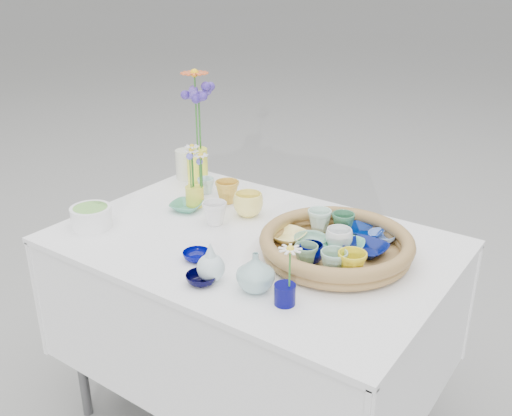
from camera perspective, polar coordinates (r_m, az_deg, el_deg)
The scene contains 32 objects.
wicker_tray at distance 1.77m, azimuth 8.03°, elevation -3.73°, with size 0.47×0.47×0.08m, color olive, non-canonical shape.
tray_ceramic_0 at distance 1.89m, azimuth 10.91°, elevation -2.33°, with size 0.11×0.11×0.03m, color navy.
tray_ceramic_1 at distance 1.77m, azimuth 10.94°, elevation -4.07°, with size 0.13×0.13×0.03m, color #020C4F.
tray_ceramic_2 at distance 1.63m, azimuth 9.56°, elevation -5.62°, with size 0.08×0.08×0.08m, color yellow.
tray_ceramic_3 at distance 1.78m, azimuth 8.73°, elevation -3.82°, with size 0.13×0.13×0.03m, color #52A97E.
tray_ceramic_4 at distance 1.67m, azimuth 5.02°, elevation -4.75°, with size 0.07×0.07×0.07m, color slate.
tray_ceramic_5 at distance 1.79m, azimuth 5.47°, elevation -3.40°, with size 0.11×0.11×0.03m, color #89BDA5.
tray_ceramic_6 at distance 1.89m, azimuth 6.36°, elevation -1.26°, with size 0.08×0.08×0.07m, color silver.
tray_ceramic_7 at distance 1.78m, azimuth 8.29°, elevation -3.07°, with size 0.08×0.08×0.07m, color white.
tray_ceramic_8 at distance 1.86m, azimuth 12.47°, elevation -2.87°, with size 0.09×0.09×0.03m, color #77A1F0.
tray_ceramic_9 at distance 1.69m, azimuth 5.52°, elevation -4.53°, with size 0.08×0.08×0.06m, color #000241.
tray_ceramic_10 at distance 1.83m, azimuth 3.07°, elevation -2.81°, with size 0.12×0.12×0.03m, color #FCED85.
tray_ceramic_11 at distance 1.63m, azimuth 7.78°, elevation -5.45°, with size 0.08×0.08×0.07m, color #8AB5A5.
tray_ceramic_12 at distance 1.88m, azimuth 8.70°, elevation -1.53°, with size 0.08×0.08×0.07m, color #35704D.
loose_ceramic_0 at distance 2.15m, azimuth -2.89°, elevation 1.63°, with size 0.09×0.09×0.08m, color gold.
loose_ceramic_1 at distance 2.03m, azimuth -0.79°, elevation 0.36°, with size 0.11×0.11×0.08m, color #FFEB70.
loose_ceramic_2 at distance 2.11m, azimuth -6.95°, elevation 0.17°, with size 0.12×0.12×0.03m, color #479878.
loose_ceramic_3 at distance 1.97m, azimuth -4.16°, elevation -0.53°, with size 0.09×0.09×0.08m, color white.
loose_ceramic_4 at distance 1.75m, azimuth -5.96°, elevation -4.76°, with size 0.08×0.08×0.03m, color #00025D.
loose_ceramic_5 at distance 2.25m, azimuth -5.03°, elevation 2.23°, with size 0.07×0.07×0.06m, color silver.
loose_ceramic_6 at distance 1.63m, azimuth -5.46°, elevation -7.05°, with size 0.09×0.09×0.03m, color black.
fluted_bowl at distance 2.03m, azimuth -16.14°, elevation -0.87°, with size 0.14×0.14×0.07m, color white, non-canonical shape.
bud_vase_paleblue at distance 1.62m, azimuth -4.56°, elevation -5.31°, with size 0.08×0.08×0.12m, color silver, non-canonical shape.
bud_vase_seafoam at distance 1.57m, azimuth -0.04°, elevation -6.38°, with size 0.11×0.11×0.11m, color #8FB5B3.
bud_vase_cobalt at distance 1.53m, azimuth 2.90°, elevation -8.61°, with size 0.06×0.06×0.06m, color #04034F.
single_daisy at distance 1.48m, azimuth 3.39°, elevation -6.00°, with size 0.07×0.07×0.13m, color white, non-canonical shape.
tall_vase_yellow at distance 2.31m, azimuth -5.87°, elevation 4.05°, with size 0.08×0.08×0.16m, color #FFFE39.
gerbera at distance 2.24m, azimuth -6.01°, elevation 9.50°, with size 0.12×0.12×0.32m, color #DE5B2A, non-canonical shape.
hydrangea at distance 2.26m, azimuth -5.66°, elevation 8.63°, with size 0.09×0.09×0.31m, color #432D9F, non-canonical shape.
white_pitcher at distance 2.41m, azimuth -6.97°, elevation 4.37°, with size 0.13×0.09×0.12m, color beige, non-canonical shape.
daisy_cup at distance 2.13m, azimuth -6.14°, elevation 1.18°, with size 0.07×0.07×0.07m, color yellow.
daisy_posy at distance 2.08m, azimuth -5.95°, elevation 4.07°, with size 0.08×0.08×0.16m, color white, non-canonical shape.
Camera 1 is at (0.98, -1.37, 1.60)m, focal length 40.00 mm.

